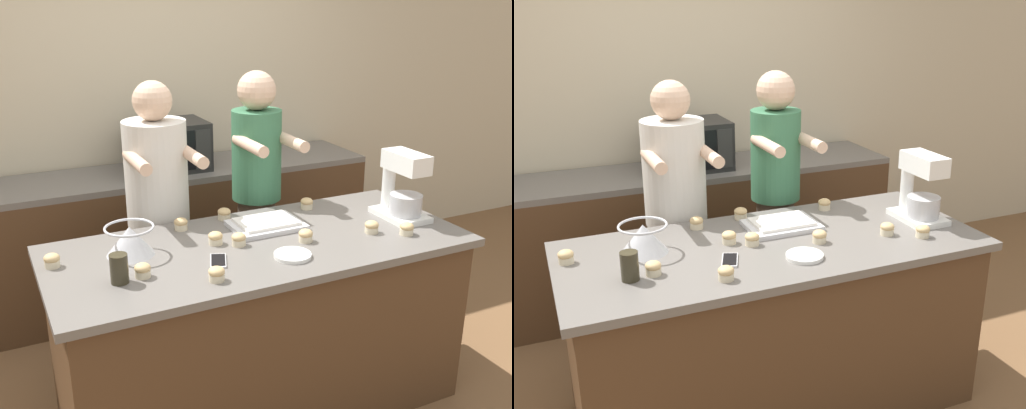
% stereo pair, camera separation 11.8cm
% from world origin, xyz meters
% --- Properties ---
extents(ground_plane, '(16.00, 16.00, 0.00)m').
position_xyz_m(ground_plane, '(0.00, 0.00, 0.00)').
color(ground_plane, brown).
extents(back_wall, '(10.00, 0.06, 2.70)m').
position_xyz_m(back_wall, '(0.00, 1.75, 1.35)').
color(back_wall, beige).
rests_on(back_wall, ground_plane).
extents(island_counter, '(2.03, 0.87, 0.92)m').
position_xyz_m(island_counter, '(0.00, 0.00, 0.46)').
color(island_counter, '#4C331E').
rests_on(island_counter, ground_plane).
extents(back_counter, '(2.80, 0.60, 0.93)m').
position_xyz_m(back_counter, '(0.00, 1.40, 0.46)').
color(back_counter, '#4C331E').
rests_on(back_counter, ground_plane).
extents(person_left, '(0.35, 0.51, 1.63)m').
position_xyz_m(person_left, '(-0.31, 0.63, 0.86)').
color(person_left, brown).
rests_on(person_left, ground_plane).
extents(person_right, '(0.31, 0.48, 1.65)m').
position_xyz_m(person_right, '(0.29, 0.63, 0.89)').
color(person_right, brown).
rests_on(person_right, ground_plane).
extents(stand_mixer, '(0.20, 0.30, 0.36)m').
position_xyz_m(stand_mixer, '(0.83, -0.02, 1.07)').
color(stand_mixer, white).
rests_on(stand_mixer, island_counter).
extents(mixing_bowl, '(0.23, 0.23, 0.14)m').
position_xyz_m(mixing_bowl, '(-0.60, 0.13, 0.99)').
color(mixing_bowl, '#BCBCC1').
rests_on(mixing_bowl, island_counter).
extents(baking_tray, '(0.36, 0.26, 0.04)m').
position_xyz_m(baking_tray, '(0.12, 0.17, 0.93)').
color(baking_tray, silver).
rests_on(baking_tray, island_counter).
extents(microwave_oven, '(0.52, 0.38, 0.33)m').
position_xyz_m(microwave_oven, '(-0.01, 1.39, 1.09)').
color(microwave_oven, black).
rests_on(microwave_oven, back_counter).
extents(cell_phone, '(0.12, 0.16, 0.01)m').
position_xyz_m(cell_phone, '(-0.27, -0.12, 0.92)').
color(cell_phone, silver).
rests_on(cell_phone, island_counter).
extents(drinking_glass, '(0.08, 0.08, 0.13)m').
position_xyz_m(drinking_glass, '(-0.71, -0.13, 0.98)').
color(drinking_glass, '#332D1E').
rests_on(drinking_glass, island_counter).
extents(small_plate, '(0.17, 0.17, 0.02)m').
position_xyz_m(small_plate, '(0.06, -0.22, 0.92)').
color(small_plate, white).
rests_on(small_plate, island_counter).
extents(cupcake_0, '(0.07, 0.07, 0.06)m').
position_xyz_m(cupcake_0, '(-0.29, 0.32, 0.95)').
color(cupcake_0, beige).
rests_on(cupcake_0, island_counter).
extents(cupcake_1, '(0.07, 0.07, 0.06)m').
position_xyz_m(cupcake_1, '(-0.34, -0.29, 0.95)').
color(cupcake_1, beige).
rests_on(cupcake_1, island_counter).
extents(cupcake_2, '(0.07, 0.07, 0.06)m').
position_xyz_m(cupcake_2, '(-0.94, 0.15, 0.95)').
color(cupcake_2, beige).
rests_on(cupcake_2, island_counter).
extents(cupcake_3, '(0.07, 0.07, 0.06)m').
position_xyz_m(cupcake_3, '(-0.20, 0.07, 0.95)').
color(cupcake_3, beige).
rests_on(cupcake_3, island_counter).
extents(cupcake_4, '(0.07, 0.07, 0.06)m').
position_xyz_m(cupcake_4, '(0.20, -0.09, 0.95)').
color(cupcake_4, beige).
rests_on(cupcake_4, island_counter).
extents(cupcake_5, '(0.07, 0.07, 0.06)m').
position_xyz_m(cupcake_5, '(0.56, -0.13, 0.95)').
color(cupcake_5, beige).
rests_on(cupcake_5, island_counter).
extents(cupcake_6, '(0.07, 0.07, 0.06)m').
position_xyz_m(cupcake_6, '(0.45, 0.32, 0.95)').
color(cupcake_6, beige).
rests_on(cupcake_6, island_counter).
extents(cupcake_7, '(0.07, 0.07, 0.06)m').
position_xyz_m(cupcake_7, '(-0.61, -0.12, 0.95)').
color(cupcake_7, beige).
rests_on(cupcake_7, island_counter).
extents(cupcake_8, '(0.07, 0.07, 0.06)m').
position_xyz_m(cupcake_8, '(0.70, -0.23, 0.95)').
color(cupcake_8, beige).
rests_on(cupcake_8, island_counter).
extents(cupcake_9, '(0.07, 0.07, 0.06)m').
position_xyz_m(cupcake_9, '(-0.11, 0.01, 0.95)').
color(cupcake_9, beige).
rests_on(cupcake_9, island_counter).
extents(cupcake_10, '(0.07, 0.07, 0.06)m').
position_xyz_m(cupcake_10, '(-0.03, 0.37, 0.95)').
color(cupcake_10, beige).
rests_on(cupcake_10, island_counter).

